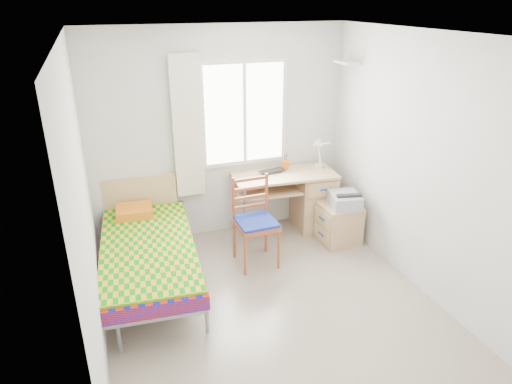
{
  "coord_description": "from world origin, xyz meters",
  "views": [
    {
      "loc": [
        -1.42,
        -3.51,
        2.87
      ],
      "look_at": [
        0.03,
        0.55,
        1.02
      ],
      "focal_mm": 32.0,
      "sensor_mm": 36.0,
      "label": 1
    }
  ],
  "objects_px": {
    "chair": "(255,217)",
    "desk": "(308,197)",
    "bed": "(147,248)",
    "cabinet": "(339,224)",
    "printer": "(345,200)"
  },
  "relations": [
    {
      "from": "chair",
      "to": "cabinet",
      "type": "xyz_separation_m",
      "value": [
        1.13,
        0.06,
        -0.32
      ]
    },
    {
      "from": "desk",
      "to": "chair",
      "type": "height_order",
      "value": "chair"
    },
    {
      "from": "printer",
      "to": "cabinet",
      "type": "bearing_deg",
      "value": 156.77
    },
    {
      "from": "bed",
      "to": "printer",
      "type": "height_order",
      "value": "bed"
    },
    {
      "from": "cabinet",
      "to": "printer",
      "type": "relative_size",
      "value": 1.13
    },
    {
      "from": "bed",
      "to": "chair",
      "type": "distance_m",
      "value": 1.24
    },
    {
      "from": "chair",
      "to": "printer",
      "type": "distance_m",
      "value": 1.17
    },
    {
      "from": "desk",
      "to": "cabinet",
      "type": "xyz_separation_m",
      "value": [
        0.19,
        -0.51,
        -0.18
      ]
    },
    {
      "from": "bed",
      "to": "cabinet",
      "type": "xyz_separation_m",
      "value": [
        2.36,
        0.1,
        -0.18
      ]
    },
    {
      "from": "cabinet",
      "to": "printer",
      "type": "bearing_deg",
      "value": -37.36
    },
    {
      "from": "chair",
      "to": "cabinet",
      "type": "relative_size",
      "value": 2.02
    },
    {
      "from": "desk",
      "to": "bed",
      "type": "bearing_deg",
      "value": -159.69
    },
    {
      "from": "desk",
      "to": "chair",
      "type": "distance_m",
      "value": 1.11
    },
    {
      "from": "bed",
      "to": "desk",
      "type": "bearing_deg",
      "value": 20.59
    },
    {
      "from": "chair",
      "to": "desk",
      "type": "bearing_deg",
      "value": 29.46
    }
  ]
}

